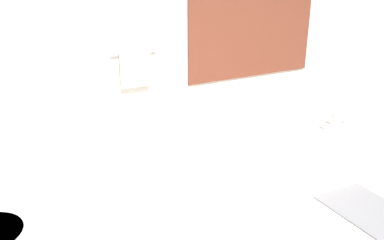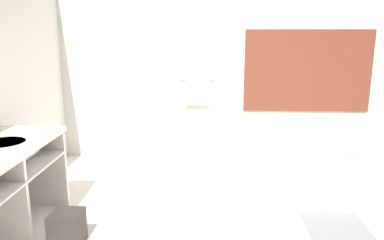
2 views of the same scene
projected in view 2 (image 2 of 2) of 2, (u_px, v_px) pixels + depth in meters
name	position (u px, v px, depth m)	size (l,w,h in m)	color
ground_plane	(224.00, 239.00, 3.25)	(16.00, 16.00, 0.00)	silver
wall_back_with_blinds	(223.00, 63.00, 5.11)	(7.40, 0.13, 2.70)	silver
bathtub	(318.00, 156.00, 4.52)	(1.03, 1.51, 0.67)	silver
waste_bin	(67.00, 228.00, 3.14)	(0.26, 0.26, 0.29)	#2D2823
bath_mat	(340.00, 233.00, 3.33)	(0.55, 0.79, 0.02)	slate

